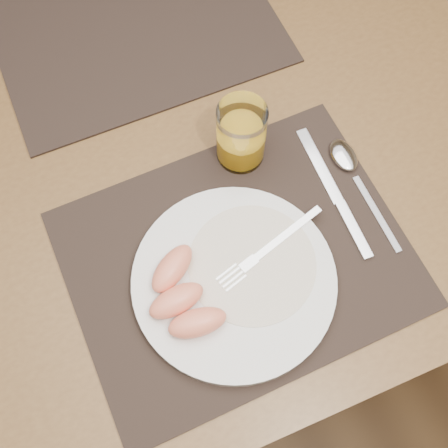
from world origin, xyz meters
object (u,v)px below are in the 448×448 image
(placemat_near, at_px, (238,259))
(table, at_px, (192,157))
(fork, at_px, (263,253))
(juice_glass, at_px, (241,137))
(placemat_far, at_px, (134,26))
(knife, at_px, (339,202))
(plate, at_px, (234,281))
(spoon, at_px, (348,164))

(placemat_near, bearing_deg, table, 86.22)
(fork, distance_m, juice_glass, 0.17)
(placemat_far, distance_m, knife, 0.45)
(knife, bearing_deg, placemat_far, 111.09)
(plate, bearing_deg, knife, 15.53)
(placemat_far, height_order, plate, plate)
(placemat_far, relative_size, spoon, 2.36)
(table, height_order, spoon, spoon)
(table, bearing_deg, placemat_far, 93.09)
(table, height_order, placemat_far, placemat_far)
(table, relative_size, placemat_near, 3.11)
(placemat_far, distance_m, fork, 0.45)
(table, distance_m, knife, 0.26)
(table, height_order, knife, knife)
(table, height_order, fork, fork)
(table, xyz_separation_m, placemat_near, (-0.01, -0.22, 0.09))
(table, height_order, juice_glass, juice_glass)
(table, relative_size, fork, 8.14)
(placemat_far, relative_size, plate, 1.67)
(placemat_near, height_order, knife, knife)
(spoon, bearing_deg, placemat_far, 118.61)
(fork, distance_m, spoon, 0.19)
(plate, bearing_deg, juice_glass, 64.30)
(spoon, bearing_deg, placemat_near, -160.93)
(placemat_near, xyz_separation_m, spoon, (0.20, 0.07, 0.01))
(placemat_near, bearing_deg, plate, -122.31)
(placemat_far, relative_size, fork, 2.62)
(knife, bearing_deg, placemat_near, -172.66)
(placemat_far, height_order, juice_glass, juice_glass)
(knife, bearing_deg, table, 126.98)
(knife, bearing_deg, juice_glass, 127.13)
(table, distance_m, fork, 0.25)
(plate, relative_size, knife, 1.23)
(plate, bearing_deg, placemat_far, 87.38)
(table, xyz_separation_m, juice_glass, (0.05, -0.07, 0.13))
(juice_glass, bearing_deg, placemat_far, 102.53)
(table, distance_m, placemat_far, 0.24)
(placemat_near, bearing_deg, fork, -21.17)
(juice_glass, bearing_deg, plate, -115.70)
(plate, bearing_deg, fork, 20.39)
(spoon, bearing_deg, juice_glass, 150.12)
(placemat_far, height_order, knife, knife)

